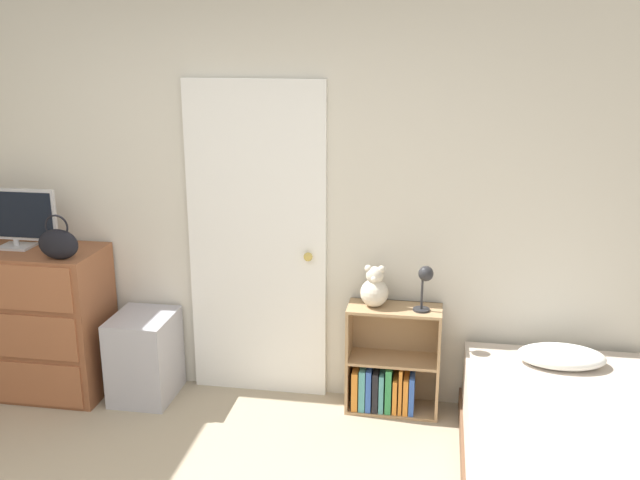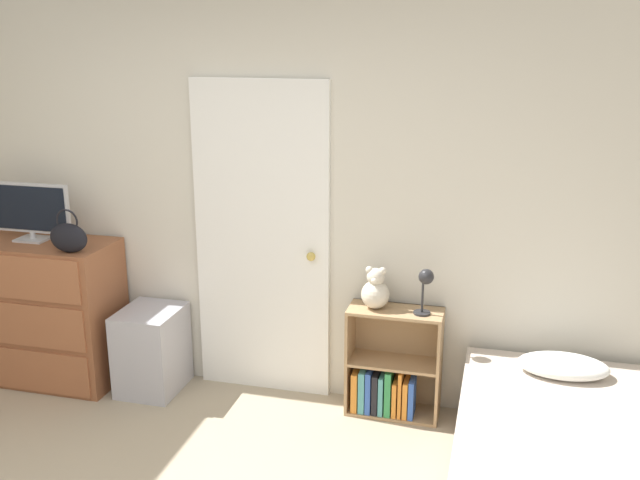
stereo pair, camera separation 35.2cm
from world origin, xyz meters
name	(u,v)px [view 2 (the right image)]	position (x,y,z in m)	size (l,w,h in m)	color
wall_back	(252,198)	(0.00, 2.20, 1.27)	(10.00, 0.06, 2.55)	beige
door_closed	(262,242)	(0.08, 2.15, 1.01)	(0.88, 0.09, 2.02)	white
dresser	(43,311)	(-1.40, 1.91, 0.48)	(1.01, 0.49, 0.97)	brown
tv	(30,211)	(-1.44, 1.94, 1.17)	(0.58, 0.16, 0.38)	#B7B7BC
handbag	(69,237)	(-1.04, 1.76, 1.07)	(0.25, 0.10, 0.28)	black
storage_bin	(152,350)	(-0.63, 1.94, 0.28)	(0.37, 0.43, 0.56)	#ADADB7
bookshelf	(390,375)	(0.93, 2.03, 0.25)	(0.57, 0.25, 0.68)	tan
teddy_bear	(375,290)	(0.83, 2.03, 0.79)	(0.17, 0.17, 0.26)	beige
desk_lamp	(425,282)	(1.13, 1.99, 0.88)	(0.11, 0.11, 0.28)	#262628
bed	(566,478)	(1.92, 1.23, 0.23)	(1.10, 1.87, 0.56)	brown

